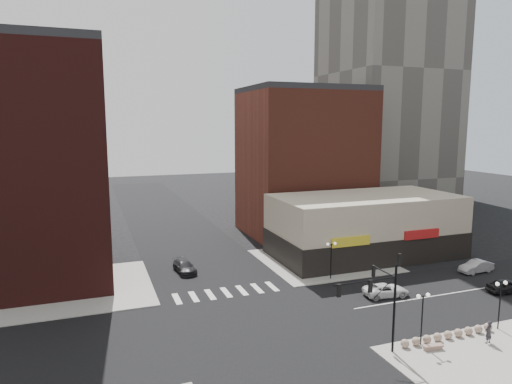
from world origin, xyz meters
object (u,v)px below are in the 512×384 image
traffic_signal (381,291)px  street_lamp_se_a (423,306)px  pedestrian (488,332)px  stone_bench (433,347)px  white_suv (386,290)px  street_lamp_se_b (501,293)px  street_lamp_ne (331,251)px  dark_sedan_east (507,286)px  silver_sedan (476,267)px  dark_sedan_north (185,267)px

traffic_signal → street_lamp_se_a: (3.76, -0.17, -1.67)m
pedestrian → stone_bench: (-4.79, 0.66, -0.72)m
white_suv → pedestrian: size_ratio=2.50×
street_lamp_se_b → street_lamp_ne: (-7.00, 16.00, 0.00)m
white_suv → dark_sedan_east: 12.78m
silver_sedan → stone_bench: size_ratio=2.60×
dark_sedan_north → dark_sedan_east: bearing=-36.8°
dark_sedan_east → silver_sedan: bearing=-12.0°
traffic_signal → stone_bench: (4.08, -1.17, -4.64)m
street_lamp_ne → pedestrian: (4.11, -17.66, -2.25)m
white_suv → stone_bench: size_ratio=2.78×
pedestrian → stone_bench: bearing=-18.8°
street_lamp_ne → white_suv: bearing=-66.2°
traffic_signal → stone_bench: size_ratio=4.71×
white_suv → stone_bench: white_suv is taller
white_suv → silver_sedan: 14.69m
stone_bench → street_lamp_se_b: bearing=16.0°
street_lamp_se_b → white_suv: size_ratio=0.90×
dark_sedan_east → pedestrian: size_ratio=2.26×
street_lamp_ne → stone_bench: (-0.68, -17.00, -2.97)m
street_lamp_ne → pedestrian: size_ratio=2.26×
street_lamp_ne → pedestrian: bearing=-76.9°
street_lamp_se_a → dark_sedan_north: bearing=119.8°
pedestrian → traffic_signal: bearing=-22.6°
traffic_signal → dark_sedan_north: size_ratio=1.66×
silver_sedan → dark_sedan_north: (-32.06, 11.79, -0.03)m
traffic_signal → dark_sedan_north: (-10.06, 23.95, -4.28)m
street_lamp_se_a → pedestrian: (5.11, -1.66, -2.25)m
silver_sedan → stone_bench: bearing=-57.2°
dark_sedan_east → silver_sedan: size_ratio=0.97×
white_suv → dark_sedan_north: size_ratio=0.98×
street_lamp_se_a → silver_sedan: 22.16m
traffic_signal → street_lamp_ne: traffic_signal is taller
street_lamp_se_b → dark_sedan_north: 32.63m
silver_sedan → street_lamp_se_a: bearing=-59.8°
street_lamp_se_b → pedestrian: bearing=-150.2°
street_lamp_ne → white_suv: 7.37m
dark_sedan_north → stone_bench: 28.83m
street_lamp_ne → dark_sedan_north: size_ratio=0.89×
street_lamp_ne → pedestrian: 18.27m
white_suv → street_lamp_se_b: bearing=-150.2°
street_lamp_ne → silver_sedan: size_ratio=0.97×
traffic_signal → street_lamp_se_a: bearing=-2.6°
dark_sedan_east → stone_bench: size_ratio=2.52×
dark_sedan_east → white_suv: bearing=81.7°
street_lamp_se_a → pedestrian: size_ratio=2.26×
dark_sedan_north → white_suv: bearing=-45.2°
silver_sedan → dark_sedan_north: 34.16m
white_suv → silver_sedan: bearing=-73.5°
white_suv → dark_sedan_east: bearing=-99.6°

